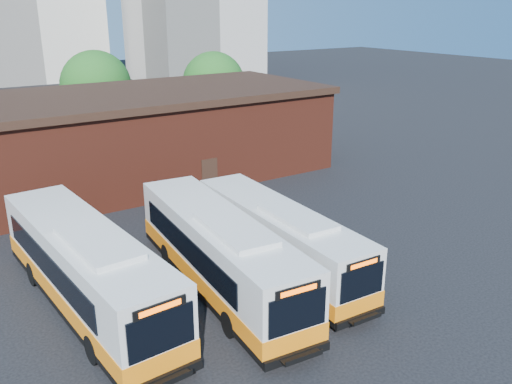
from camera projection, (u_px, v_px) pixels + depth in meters
ground at (301, 287)px, 24.84m from camera, size 220.00×220.00×0.00m
bus_west at (87, 272)px, 22.58m from camera, size 3.73×13.94×3.76m
bus_midwest at (219, 256)px, 24.18m from camera, size 3.90×13.56×3.65m
bus_mideast at (278, 241)px, 26.03m from camera, size 3.05×12.43×3.36m
transit_worker at (363, 273)px, 24.07m from camera, size 0.59×0.78×1.90m
depot_building at (133, 135)px, 39.53m from camera, size 28.60×12.60×6.40m
tree_mid at (96, 86)px, 51.00m from camera, size 6.56×6.56×8.36m
tree_east at (214, 83)px, 54.47m from camera, size 6.24×6.24×7.96m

